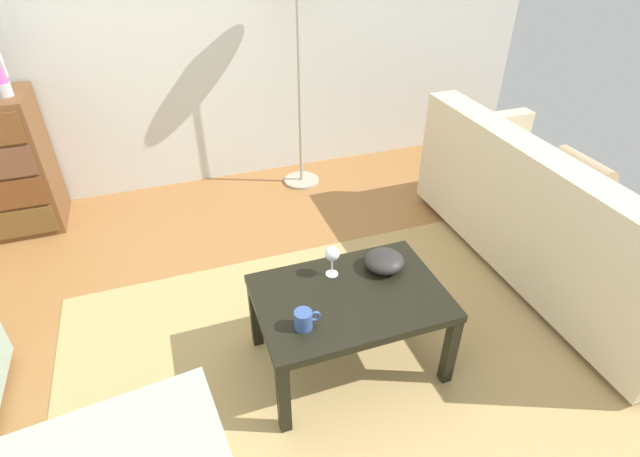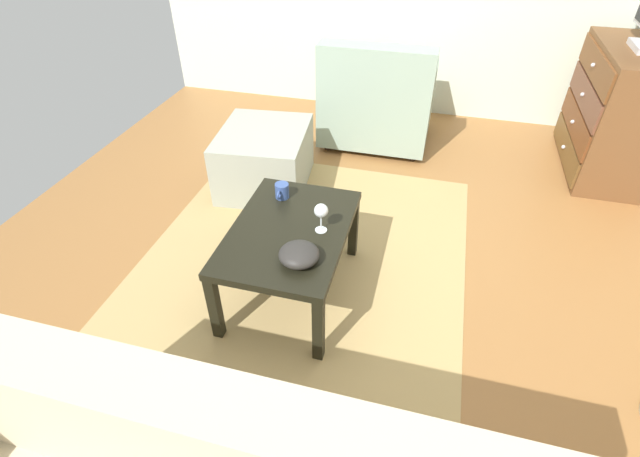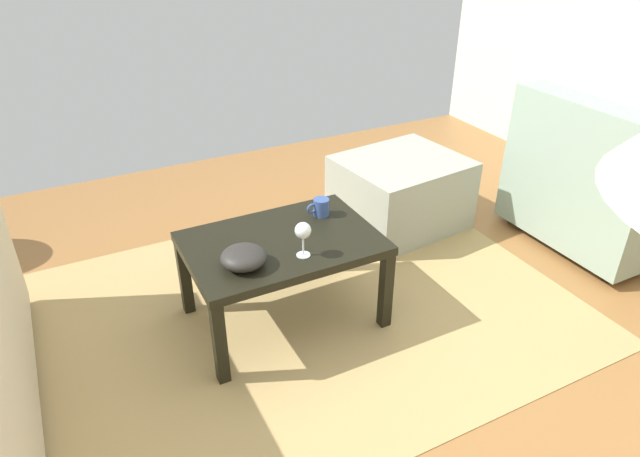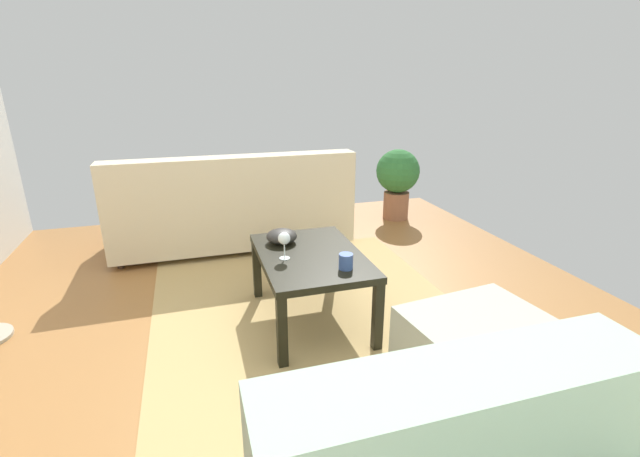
% 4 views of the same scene
% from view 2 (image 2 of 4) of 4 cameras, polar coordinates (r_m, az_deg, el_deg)
% --- Properties ---
extents(ground_plane, '(5.27, 4.49, 0.05)m').
position_cam_2_polar(ground_plane, '(2.81, 2.01, -4.64)').
color(ground_plane, '#966435').
extents(area_rug, '(2.60, 1.90, 0.01)m').
position_cam_2_polar(area_rug, '(2.69, -3.15, -6.23)').
color(area_rug, tan).
rests_on(area_rug, ground_plane).
extents(dresser, '(1.00, 0.49, 0.92)m').
position_cam_2_polar(dresser, '(4.11, 32.38, 12.03)').
color(dresser, brown).
rests_on(dresser, ground_plane).
extents(coffee_table, '(0.85, 0.58, 0.44)m').
position_cam_2_polar(coffee_table, '(2.38, -3.77, -1.09)').
color(coffee_table, black).
rests_on(coffee_table, ground_plane).
extents(wine_glass, '(0.07, 0.07, 0.16)m').
position_cam_2_polar(wine_glass, '(2.26, 0.14, 2.10)').
color(wine_glass, silver).
rests_on(wine_glass, coffee_table).
extents(mug, '(0.11, 0.08, 0.08)m').
position_cam_2_polar(mug, '(2.55, -4.72, 4.63)').
color(mug, '#354F8F').
rests_on(mug, coffee_table).
extents(bowl_decorative, '(0.19, 0.19, 0.09)m').
position_cam_2_polar(bowl_decorative, '(2.13, -2.60, -3.21)').
color(bowl_decorative, '#2A2825').
rests_on(bowl_decorative, coffee_table).
extents(armchair, '(0.80, 0.87, 0.87)m').
position_cam_2_polar(armchair, '(3.99, 7.05, 15.23)').
color(armchair, '#332319').
rests_on(armchair, ground_plane).
extents(ottoman, '(0.76, 0.67, 0.43)m').
position_cam_2_polar(ottoman, '(3.41, -6.83, 8.52)').
color(ottoman, '#9AA091').
rests_on(ottoman, ground_plane).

